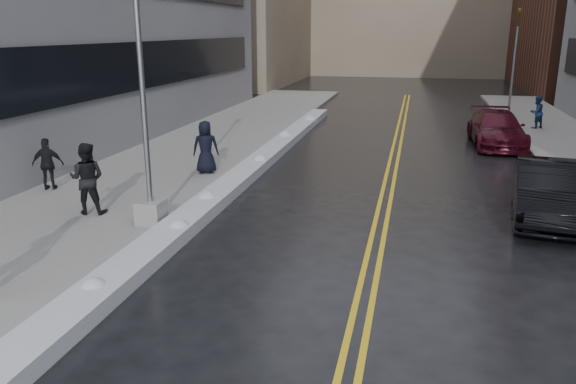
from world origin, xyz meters
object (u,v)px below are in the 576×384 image
Objects in this scene: car_maroon at (497,129)px; pedestrian_east at (537,112)px; traffic_signal at (514,59)px; pedestrian_d at (48,164)px; pedestrian_c at (206,147)px; pedestrian_b at (87,178)px; car_black at (548,192)px; lamppost at (145,132)px.

pedestrian_east is at bearing 59.48° from car_maroon.
pedestrian_east is (0.71, -4.16, -2.44)m from traffic_signal.
pedestrian_east is at bearing -155.21° from pedestrian_d.
pedestrian_d is (-4.04, -3.09, -0.10)m from pedestrian_c.
pedestrian_b is 3.14m from pedestrian_d.
car_black is 10.34m from car_maroon.
traffic_signal is 20.84m from pedestrian_c.
pedestrian_c is 18.04m from pedestrian_east.
car_maroon is (-2.43, -4.42, -0.20)m from pedestrian_east.
pedestrian_east is at bearing -80.37° from traffic_signal.
pedestrian_b is at bearing -134.65° from car_maroon.
car_black is at bearing 16.88° from lamppost.
pedestrian_c is at bearing -126.47° from traffic_signal.
pedestrian_east is (17.06, 15.59, -0.00)m from pedestrian_d.
lamppost reaches higher than pedestrian_d.
pedestrian_c is 13.32m from car_maroon.
traffic_signal is 19.17m from car_black.
pedestrian_b is (-13.82, -21.60, -2.28)m from traffic_signal.
pedestrian_c is 0.35× the size of car_maroon.
traffic_signal is 3.70× the size of pedestrian_east.
traffic_signal is 25.75m from pedestrian_b.
traffic_signal reaches higher than pedestrian_d.
pedestrian_d is (-4.55, 2.25, -1.57)m from lamppost.
car_black is (10.66, -2.26, -0.28)m from pedestrian_c.
car_maroon is at bearing -101.34° from traffic_signal.
pedestrian_b is 5.17m from pedestrian_c.
lamppost is 4.70× the size of pedestrian_east.
lamppost is at bearing -118.21° from traffic_signal.
pedestrian_c is 1.13× the size of pedestrian_east.
traffic_signal is at bearing 76.92° from car_maroon.
pedestrian_c reaches higher than pedestrian_east.
traffic_signal is 3.26× the size of pedestrian_c.
pedestrian_d is 14.72m from car_black.
pedestrian_c is at bearing -144.42° from car_maroon.
pedestrian_east is at bearing 54.96° from lamppost.
traffic_signal reaches higher than car_maroon.
traffic_signal reaches higher than pedestrian_c.
pedestrian_d is at bearing -47.98° from pedestrian_b.
pedestrian_c is at bearing 175.57° from car_black.
traffic_signal is at bearing -146.34° from pedestrian_c.
lamppost is at bearing 157.04° from pedestrian_b.
pedestrian_b is 17.78m from car_maroon.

